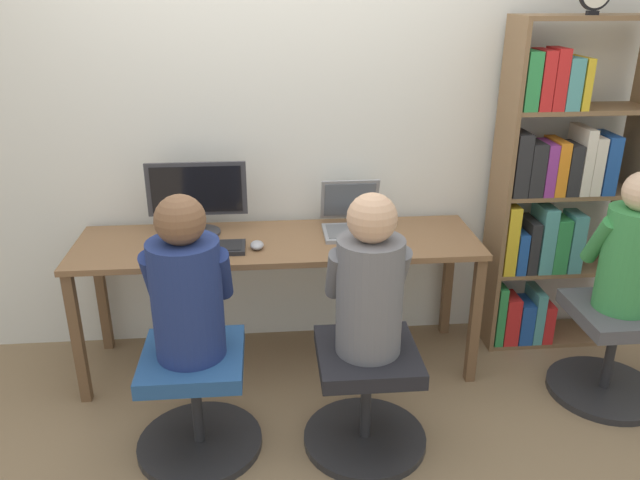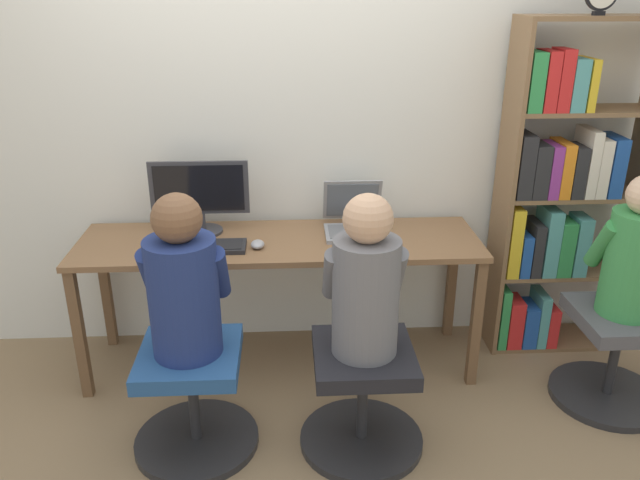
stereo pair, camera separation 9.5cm
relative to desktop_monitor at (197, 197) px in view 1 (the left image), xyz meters
The scene contains 14 objects.
ground_plane 1.11m from the desktop_monitor, 45.59° to the right, with size 14.00×14.00×0.00m, color #846B4C.
wall_back 0.59m from the desktop_monitor, 29.38° to the left, with size 10.00×0.05×2.60m.
desk 0.51m from the desktop_monitor, 17.14° to the right, with size 2.08×0.58×0.74m.
desktop_monitor is the anchor object (origin of this frame).
laptop 0.82m from the desktop_monitor, ahead, with size 0.32×0.35×0.26m.
keyboard 0.30m from the desktop_monitor, 85.94° to the right, with size 0.46×0.17×0.03m.
computer_mouse_by_keyboard 0.42m from the desktop_monitor, 37.03° to the right, with size 0.07×0.09×0.04m.
office_chair_left 1.04m from the desktop_monitor, 88.74° to the right, with size 0.57×0.57×0.50m.
office_chair_right 1.32m from the desktop_monitor, 46.49° to the right, with size 0.57×0.57×0.50m.
person_at_monitor 0.79m from the desktop_monitor, 88.73° to the right, with size 0.36×0.33×0.71m.
person_at_laptop 1.13m from the desktop_monitor, 46.32° to the right, with size 0.35×0.32×0.71m.
bookshelf 1.91m from the desktop_monitor, ahead, with size 0.77×0.28×1.83m.
office_chair_side 2.25m from the desktop_monitor, 14.87° to the right, with size 0.57×0.57×0.50m.
person_near_shelf 2.14m from the desktop_monitor, 14.74° to the right, with size 0.33×0.31×0.69m.
Camera 1 is at (-0.05, -2.70, 1.97)m, focal length 35.00 mm.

